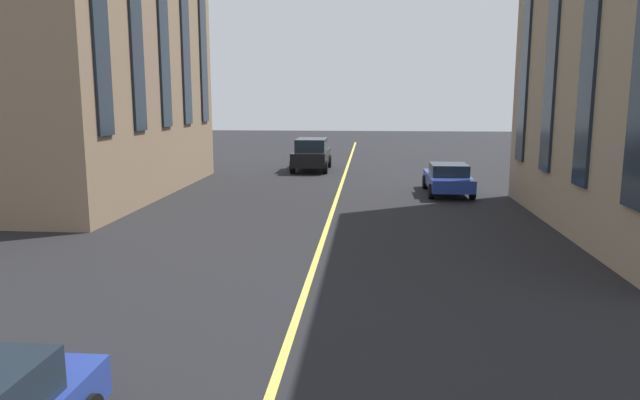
% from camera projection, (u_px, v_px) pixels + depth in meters
% --- Properties ---
extents(lane_centre_line, '(80.00, 0.16, 0.01)m').
position_uv_depth(lane_centre_line, '(322.00, 240.00, 17.83)').
color(lane_centre_line, '#D8C64C').
rests_on(lane_centre_line, ground_plane).
extents(car_black_parked_a, '(4.70, 2.14, 1.88)m').
position_uv_depth(car_black_parked_a, '(311.00, 154.00, 34.95)').
color(car_black_parked_a, black).
rests_on(car_black_parked_a, ground_plane).
extents(car_blue_mid, '(4.40, 1.95, 1.37)m').
position_uv_depth(car_blue_mid, '(448.00, 178.00, 26.40)').
color(car_blue_mid, navy).
rests_on(car_blue_mid, ground_plane).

